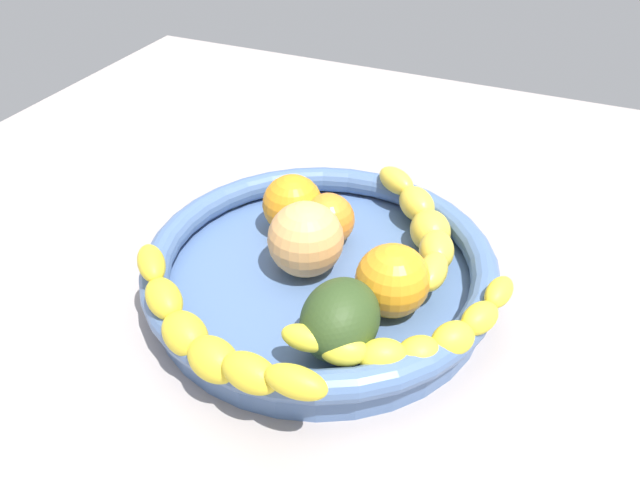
{
  "coord_description": "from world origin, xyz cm",
  "views": [
    {
      "loc": [
        -45.1,
        -19.87,
        45.04
      ],
      "look_at": [
        0.0,
        0.0,
        8.34
      ],
      "focal_mm": 35.82,
      "sensor_mm": 36.0,
      "label": 1
    }
  ],
  "objects_px": {
    "banana_arching_top": "(415,340)",
    "orange_mid_right": "(328,219)",
    "banana_draped_right": "(204,335)",
    "avocado_dark": "(340,319)",
    "banana_draped_left": "(424,226)",
    "orange_mid_left": "(392,280)",
    "orange_front": "(293,204)",
    "peach_blush": "(306,239)",
    "fruit_bowl": "(320,271)"
  },
  "relations": [
    {
      "from": "fruit_bowl",
      "to": "orange_mid_right",
      "type": "xyz_separation_m",
      "value": [
        0.05,
        0.01,
        0.02
      ]
    },
    {
      "from": "banana_draped_right",
      "to": "avocado_dark",
      "type": "relative_size",
      "value": 2.84
    },
    {
      "from": "peach_blush",
      "to": "banana_draped_left",
      "type": "bearing_deg",
      "value": -49.22
    },
    {
      "from": "orange_front",
      "to": "avocado_dark",
      "type": "bearing_deg",
      "value": -141.79
    },
    {
      "from": "banana_draped_left",
      "to": "peach_blush",
      "type": "distance_m",
      "value": 0.13
    },
    {
      "from": "orange_front",
      "to": "avocado_dark",
      "type": "distance_m",
      "value": 0.18
    },
    {
      "from": "orange_mid_right",
      "to": "avocado_dark",
      "type": "relative_size",
      "value": 0.68
    },
    {
      "from": "orange_front",
      "to": "banana_draped_right",
      "type": "bearing_deg",
      "value": -174.46
    },
    {
      "from": "fruit_bowl",
      "to": "orange_mid_left",
      "type": "xyz_separation_m",
      "value": [
        -0.02,
        -0.08,
        0.03
      ]
    },
    {
      "from": "orange_front",
      "to": "orange_mid_left",
      "type": "height_order",
      "value": "orange_mid_left"
    },
    {
      "from": "orange_front",
      "to": "peach_blush",
      "type": "relative_size",
      "value": 0.86
    },
    {
      "from": "banana_arching_top",
      "to": "orange_front",
      "type": "xyz_separation_m",
      "value": [
        0.13,
        0.18,
        0.01
      ]
    },
    {
      "from": "orange_mid_left",
      "to": "peach_blush",
      "type": "xyz_separation_m",
      "value": [
        0.02,
        0.1,
        0.0
      ]
    },
    {
      "from": "banana_draped_left",
      "to": "avocado_dark",
      "type": "bearing_deg",
      "value": 172.1
    },
    {
      "from": "orange_mid_left",
      "to": "avocado_dark",
      "type": "xyz_separation_m",
      "value": [
        -0.06,
        0.02,
        -0.0
      ]
    },
    {
      "from": "banana_draped_left",
      "to": "orange_front",
      "type": "height_order",
      "value": "orange_front"
    },
    {
      "from": "banana_arching_top",
      "to": "orange_mid_left",
      "type": "xyz_separation_m",
      "value": [
        0.05,
        0.04,
        0.01
      ]
    },
    {
      "from": "banana_draped_right",
      "to": "orange_mid_right",
      "type": "bearing_deg",
      "value": -6.6
    },
    {
      "from": "banana_draped_left",
      "to": "avocado_dark",
      "type": "xyz_separation_m",
      "value": [
        -0.17,
        0.02,
        0.01
      ]
    },
    {
      "from": "orange_mid_left",
      "to": "orange_mid_right",
      "type": "xyz_separation_m",
      "value": [
        0.07,
        0.09,
        -0.01
      ]
    },
    {
      "from": "orange_mid_right",
      "to": "peach_blush",
      "type": "relative_size",
      "value": 0.74
    },
    {
      "from": "fruit_bowl",
      "to": "banana_draped_left",
      "type": "xyz_separation_m",
      "value": [
        0.08,
        -0.08,
        0.02
      ]
    },
    {
      "from": "peach_blush",
      "to": "fruit_bowl",
      "type": "bearing_deg",
      "value": -91.57
    },
    {
      "from": "fruit_bowl",
      "to": "banana_draped_right",
      "type": "distance_m",
      "value": 0.16
    },
    {
      "from": "banana_arching_top",
      "to": "orange_front",
      "type": "bearing_deg",
      "value": 52.6
    },
    {
      "from": "orange_mid_left",
      "to": "avocado_dark",
      "type": "height_order",
      "value": "orange_mid_left"
    },
    {
      "from": "fruit_bowl",
      "to": "avocado_dark",
      "type": "distance_m",
      "value": 0.11
    },
    {
      "from": "orange_mid_right",
      "to": "peach_blush",
      "type": "distance_m",
      "value": 0.05
    },
    {
      "from": "banana_draped_right",
      "to": "fruit_bowl",
      "type": "bearing_deg",
      "value": -14.18
    },
    {
      "from": "banana_draped_right",
      "to": "orange_front",
      "type": "distance_m",
      "value": 0.21
    },
    {
      "from": "orange_front",
      "to": "avocado_dark",
      "type": "relative_size",
      "value": 0.79
    },
    {
      "from": "banana_arching_top",
      "to": "orange_mid_right",
      "type": "bearing_deg",
      "value": 45.74
    },
    {
      "from": "orange_front",
      "to": "orange_mid_right",
      "type": "xyz_separation_m",
      "value": [
        -0.01,
        -0.04,
        -0.0
      ]
    },
    {
      "from": "banana_arching_top",
      "to": "orange_mid_left",
      "type": "distance_m",
      "value": 0.07
    },
    {
      "from": "banana_draped_right",
      "to": "orange_mid_left",
      "type": "bearing_deg",
      "value": -43.04
    },
    {
      "from": "banana_draped_left",
      "to": "banana_draped_right",
      "type": "xyz_separation_m",
      "value": [
        -0.23,
        0.12,
        0.01
      ]
    },
    {
      "from": "banana_draped_left",
      "to": "orange_mid_right",
      "type": "relative_size",
      "value": 3.46
    },
    {
      "from": "orange_front",
      "to": "avocado_dark",
      "type": "height_order",
      "value": "same"
    },
    {
      "from": "orange_mid_left",
      "to": "orange_mid_right",
      "type": "relative_size",
      "value": 1.22
    },
    {
      "from": "orange_mid_right",
      "to": "banana_draped_left",
      "type": "bearing_deg",
      "value": -72.68
    },
    {
      "from": "peach_blush",
      "to": "avocado_dark",
      "type": "bearing_deg",
      "value": -140.48
    },
    {
      "from": "banana_draped_left",
      "to": "avocado_dark",
      "type": "height_order",
      "value": "avocado_dark"
    },
    {
      "from": "fruit_bowl",
      "to": "banana_draped_right",
      "type": "bearing_deg",
      "value": 165.82
    },
    {
      "from": "avocado_dark",
      "to": "peach_blush",
      "type": "bearing_deg",
      "value": 39.52
    },
    {
      "from": "banana_draped_left",
      "to": "fruit_bowl",
      "type": "bearing_deg",
      "value": 135.9
    },
    {
      "from": "banana_draped_left",
      "to": "avocado_dark",
      "type": "relative_size",
      "value": 2.37
    },
    {
      "from": "fruit_bowl",
      "to": "banana_draped_right",
      "type": "relative_size",
      "value": 1.51
    },
    {
      "from": "banana_arching_top",
      "to": "orange_mid_right",
      "type": "distance_m",
      "value": 0.19
    },
    {
      "from": "fruit_bowl",
      "to": "avocado_dark",
      "type": "xyz_separation_m",
      "value": [
        -0.09,
        -0.06,
        0.03
      ]
    },
    {
      "from": "banana_draped_right",
      "to": "orange_mid_left",
      "type": "xyz_separation_m",
      "value": [
        0.13,
        -0.12,
        0.0
      ]
    }
  ]
}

